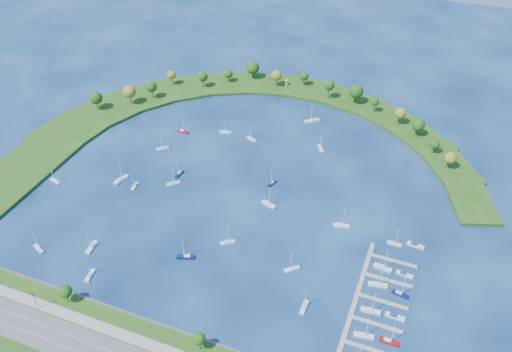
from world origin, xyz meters
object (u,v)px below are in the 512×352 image
at_px(moored_boat_0, 228,242).
at_px(moored_boat_17, 183,131).
at_px(docked_boat_9, 405,274).
at_px(docked_boat_10, 394,243).
at_px(harbor_tower, 287,83).
at_px(moored_boat_15, 312,120).
at_px(moored_boat_11, 90,275).
at_px(moored_boat_20, 92,247).
at_px(moored_boat_13, 121,179).
at_px(moored_boat_18, 341,225).
at_px(docked_boat_6, 378,284).
at_px(moored_boat_1, 39,248).
at_px(moored_boat_8, 163,148).
at_px(docked_boat_4, 371,310).
at_px(docked_boat_7, 400,294).
at_px(docked_boat_3, 389,341).
at_px(moored_boat_6, 292,268).
at_px(moored_boat_12, 173,183).
at_px(moored_boat_2, 269,204).
at_px(moored_boat_10, 179,173).
at_px(docked_boat_2, 364,335).
at_px(dock_system, 370,310).
at_px(moored_boat_16, 272,183).
at_px(docked_boat_8, 383,267).
at_px(moored_boat_5, 55,180).
at_px(docked_boat_11, 415,245).
at_px(moored_boat_9, 252,139).
at_px(moored_boat_7, 186,256).
at_px(moored_boat_4, 304,307).
at_px(moored_boat_19, 321,148).
at_px(moored_boat_3, 226,132).
at_px(moored_boat_14, 135,186).
at_px(docked_boat_5, 395,316).

xyz_separation_m(moored_boat_0, moored_boat_17, (-68.30, 81.55, 0.01)).
height_order(docked_boat_9, docked_boat_10, docked_boat_10).
relative_size(harbor_tower, moored_boat_15, 0.30).
xyz_separation_m(moored_boat_11, moored_boat_20, (-10.11, 15.76, 0.04)).
height_order(moored_boat_13, moored_boat_18, moored_boat_13).
bearing_deg(docked_boat_6, docked_boat_10, 75.36).
height_order(moored_boat_1, moored_boat_11, moored_boat_11).
relative_size(moored_boat_8, docked_boat_9, 1.40).
height_order(docked_boat_4, docked_boat_7, docked_boat_4).
xyz_separation_m(docked_boat_3, docked_boat_10, (-8.08, 57.82, -0.05)).
bearing_deg(moored_boat_6, moored_boat_13, -58.03).
bearing_deg(moored_boat_12, moored_boat_2, -40.82).
relative_size(moored_boat_20, docked_boat_9, 1.55).
bearing_deg(moored_boat_6, docked_boat_6, 143.57).
relative_size(moored_boat_10, docked_boat_2, 0.88).
xyz_separation_m(dock_system, moored_boat_16, (-70.91, 67.23, 0.50)).
bearing_deg(docked_boat_8, moored_boat_5, -171.87).
bearing_deg(docked_boat_11, moored_boat_5, -164.77).
bearing_deg(moored_boat_18, docked_boat_4, -74.79).
distance_m(moored_boat_2, moored_boat_12, 57.09).
distance_m(docked_boat_2, docked_boat_6, 29.49).
bearing_deg(moored_boat_9, docked_boat_7, 163.43).
xyz_separation_m(moored_boat_7, docked_boat_7, (100.74, 15.46, -0.05)).
distance_m(dock_system, moored_boat_4, 29.04).
bearing_deg(moored_boat_20, moored_boat_19, 141.59).
xyz_separation_m(moored_boat_0, moored_boat_3, (-42.29, 91.22, 0.01)).
height_order(moored_boat_19, docked_boat_8, docked_boat_8).
bearing_deg(moored_boat_14, moored_boat_20, 1.61).
xyz_separation_m(moored_boat_5, moored_boat_8, (41.28, 51.48, 0.01)).
distance_m(moored_boat_19, docked_boat_10, 87.90).
bearing_deg(moored_boat_16, docked_boat_8, 78.41).
distance_m(dock_system, moored_boat_5, 188.97).
distance_m(moored_boat_9, moored_boat_17, 45.50).
distance_m(harbor_tower, moored_boat_6, 178.75).
bearing_deg(moored_boat_17, moored_boat_0, -47.92).
xyz_separation_m(moored_boat_0, moored_boat_7, (-14.85, -16.74, 0.05)).
bearing_deg(moored_boat_4, moored_boat_14, 68.25).
bearing_deg(dock_system, harbor_tower, 119.47).
relative_size(moored_boat_14, moored_boat_20, 0.77).
relative_size(dock_system, moored_boat_17, 7.14).
relative_size(moored_boat_2, docked_boat_3, 1.04).
relative_size(moored_boat_15, moored_boat_20, 1.15).
bearing_deg(moored_boat_3, moored_boat_0, 100.07).
bearing_deg(docked_boat_9, docked_boat_10, 119.89).
bearing_deg(docked_boat_10, moored_boat_0, -158.24).
bearing_deg(moored_boat_11, moored_boat_7, -63.88).
height_order(moored_boat_0, docked_boat_3, docked_boat_3).
distance_m(moored_boat_7, docked_boat_5, 100.71).
bearing_deg(moored_boat_19, dock_system, 174.40).
xyz_separation_m(moored_boat_6, docked_boat_5, (50.26, -9.59, -0.25)).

